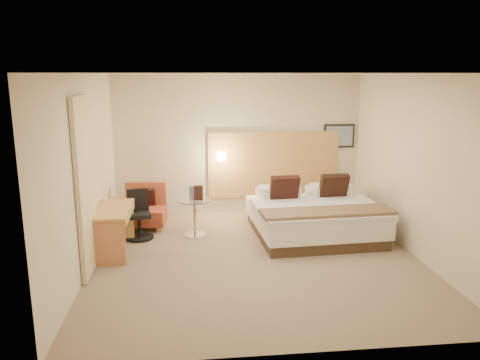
{
  "coord_description": "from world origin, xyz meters",
  "views": [
    {
      "loc": [
        -0.96,
        -6.54,
        2.68
      ],
      "look_at": [
        -0.16,
        0.77,
        1.03
      ],
      "focal_mm": 35.0,
      "sensor_mm": 36.0,
      "label": 1
    }
  ],
  "objects": [
    {
      "name": "lounge_chair",
      "position": [
        -1.78,
        1.7,
        0.31
      ],
      "size": [
        0.79,
        0.71,
        0.78
      ],
      "color": "#A5714E",
      "rests_on": "floor"
    },
    {
      "name": "wall_front",
      "position": [
        0.0,
        -2.51,
        1.35
      ],
      "size": [
        4.8,
        0.02,
        2.7
      ],
      "primitive_type": "cube",
      "color": "beige",
      "rests_on": "floor"
    },
    {
      "name": "lamp_arm",
      "position": [
        -0.35,
        2.42,
        1.15
      ],
      "size": [
        0.02,
        0.12,
        0.02
      ],
      "primitive_type": "cylinder",
      "rotation": [
        1.57,
        0.0,
        0.0
      ],
      "color": "silver",
      "rests_on": "wall_back"
    },
    {
      "name": "side_table",
      "position": [
        -0.89,
        1.12,
        0.35
      ],
      "size": [
        0.6,
        0.6,
        0.63
      ],
      "color": "white",
      "rests_on": "floor"
    },
    {
      "name": "bottle_a",
      "position": [
        -0.95,
        1.17,
        0.74
      ],
      "size": [
        0.07,
        0.07,
        0.23
      ],
      "primitive_type": "cylinder",
      "rotation": [
        0.0,
        0.0,
        -0.07
      ],
      "color": "#7F91C4",
      "rests_on": "side_table"
    },
    {
      "name": "art_canvas",
      "position": [
        2.02,
        2.46,
        1.5
      ],
      "size": [
        0.54,
        0.01,
        0.39
      ],
      "primitive_type": "cube",
      "color": "gray",
      "rests_on": "wall_back"
    },
    {
      "name": "headboard_panel",
      "position": [
        0.7,
        2.47,
        0.95
      ],
      "size": [
        2.6,
        0.04,
        1.3
      ],
      "primitive_type": "cube",
      "color": "tan",
      "rests_on": "wall_back"
    },
    {
      "name": "desk",
      "position": [
        -2.11,
        0.45,
        0.56
      ],
      "size": [
        0.53,
        1.14,
        0.71
      ],
      "color": "tan",
      "rests_on": "floor"
    },
    {
      "name": "bed",
      "position": [
        1.13,
        0.95,
        0.33
      ],
      "size": [
        2.15,
        2.1,
        1.0
      ],
      "color": "#412D20",
      "rests_on": "floor"
    },
    {
      "name": "wall_left",
      "position": [
        -2.41,
        0.0,
        1.35
      ],
      "size": [
        0.02,
        5.0,
        2.7
      ],
      "primitive_type": "cube",
      "color": "beige",
      "rests_on": "floor"
    },
    {
      "name": "floor",
      "position": [
        0.0,
        0.0,
        -0.01
      ],
      "size": [
        4.8,
        5.0,
        0.02
      ],
      "primitive_type": "cube",
      "color": "#826F57",
      "rests_on": "ground"
    },
    {
      "name": "lamp_shade",
      "position": [
        -0.35,
        2.36,
        1.15
      ],
      "size": [
        0.15,
        0.15,
        0.15
      ],
      "primitive_type": "cube",
      "color": "#FEECC6",
      "rests_on": "wall_back"
    },
    {
      "name": "bottle_b",
      "position": [
        -0.91,
        1.18,
        0.74
      ],
      "size": [
        0.07,
        0.07,
        0.23
      ],
      "primitive_type": "cylinder",
      "rotation": [
        0.0,
        0.0,
        -0.07
      ],
      "color": "#9BB3EF",
      "rests_on": "side_table"
    },
    {
      "name": "curtain",
      "position": [
        -2.36,
        -0.25,
        1.22
      ],
      "size": [
        0.06,
        0.9,
        2.42
      ],
      "primitive_type": "cube",
      "color": "beige",
      "rests_on": "wall_left"
    },
    {
      "name": "wall_right",
      "position": [
        2.41,
        0.0,
        1.35
      ],
      "size": [
        0.02,
        5.0,
        2.7
      ],
      "primitive_type": "cube",
      "color": "beige",
      "rests_on": "floor"
    },
    {
      "name": "wall_back",
      "position": [
        0.0,
        2.51,
        1.35
      ],
      "size": [
        4.8,
        0.02,
        2.7
      ],
      "primitive_type": "cube",
      "color": "beige",
      "rests_on": "floor"
    },
    {
      "name": "ceiling",
      "position": [
        0.0,
        0.0,
        2.71
      ],
      "size": [
        4.8,
        5.0,
        0.02
      ],
      "primitive_type": "cube",
      "color": "silver",
      "rests_on": "floor"
    },
    {
      "name": "menu_folder",
      "position": [
        -0.82,
        1.11,
        0.75
      ],
      "size": [
        0.15,
        0.07,
        0.25
      ],
      "primitive_type": "cube",
      "rotation": [
        0.0,
        0.0,
        -0.07
      ],
      "color": "#341A15",
      "rests_on": "side_table"
    },
    {
      "name": "desk_chair",
      "position": [
        -1.82,
        1.09,
        0.34
      ],
      "size": [
        0.53,
        0.53,
        0.81
      ],
      "color": "black",
      "rests_on": "floor"
    },
    {
      "name": "art_frame",
      "position": [
        2.02,
        2.48,
        1.5
      ],
      "size": [
        0.62,
        0.03,
        0.47
      ],
      "primitive_type": "cube",
      "color": "black",
      "rests_on": "wall_back"
    }
  ]
}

